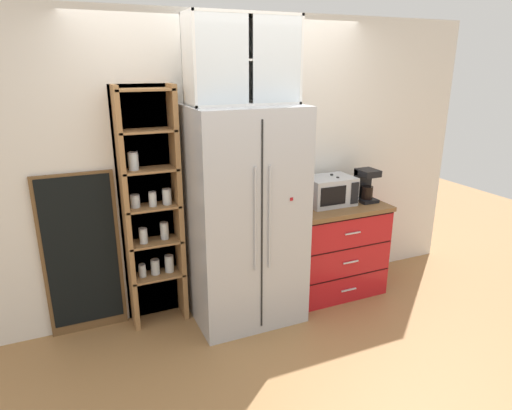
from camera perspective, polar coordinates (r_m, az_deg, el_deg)
ground_plane at (r=4.09m, az=-1.25°, el=-13.83°), size 10.67×10.67×0.00m
wall_back_cream at (r=3.95m, az=-3.60°, el=5.07°), size 4.98×0.10×2.55m
refrigerator at (r=3.70m, az=-1.42°, el=-1.54°), size 0.90×0.70×1.84m
pantry_shelf_column at (r=3.74m, az=-13.34°, el=-0.37°), size 0.50×0.26×1.99m
counter_cabinet at (r=4.34m, az=9.93°, el=-5.52°), size 0.93×0.58×0.88m
microwave at (r=4.16m, az=9.39°, el=1.83°), size 0.44×0.33×0.26m
coffee_maker at (r=4.33m, az=13.85°, el=2.53°), size 0.17×0.20×0.31m
mug_red at (r=4.06m, az=5.74°, el=0.37°), size 0.11×0.08×0.10m
mug_navy at (r=4.17m, az=10.32°, el=0.66°), size 0.11×0.07×0.10m
bottle_clear at (r=4.15m, az=10.36°, el=1.56°), size 0.06×0.06×0.27m
bottle_green at (r=4.23m, az=9.61°, el=1.94°), size 0.07×0.07×0.27m
upper_cabinet at (r=3.54m, az=-1.89°, el=18.11°), size 0.86×0.32×0.66m
chalkboard_menu at (r=3.84m, az=-21.47°, el=-5.95°), size 0.60×0.04×1.35m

